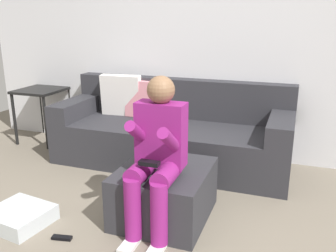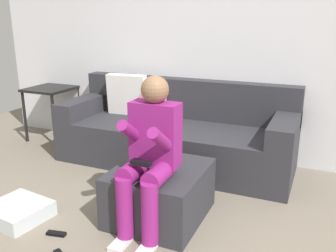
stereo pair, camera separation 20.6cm
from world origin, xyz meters
TOP-DOWN VIEW (x-y plane):
  - wall_back at (0.00, 2.14)m, footprint 5.67×0.10m
  - couch_sectional at (-0.31, 1.71)m, footprint 2.45×0.88m
  - ottoman at (0.03, 0.61)m, footprint 0.67×0.75m
  - person_seated at (0.04, 0.42)m, footprint 0.35×0.57m
  - storage_bin at (-0.98, 0.13)m, footprint 0.49×0.45m
  - side_table at (-2.05, 1.85)m, footprint 0.52×0.58m
  - remote_by_storage_bin at (-0.55, 0.07)m, footprint 0.15×0.07m

SIDE VIEW (x-z plane):
  - remote_by_storage_bin at x=-0.55m, z-range 0.00..0.02m
  - storage_bin at x=-0.98m, z-range 0.00..0.12m
  - ottoman at x=0.03m, z-range 0.00..0.41m
  - couch_sectional at x=-0.31m, z-range -0.13..0.77m
  - side_table at x=-2.05m, z-range 0.23..0.90m
  - person_seated at x=0.04m, z-range 0.04..1.18m
  - wall_back at x=0.00m, z-range 0.00..2.71m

